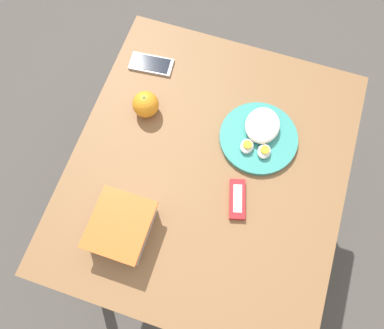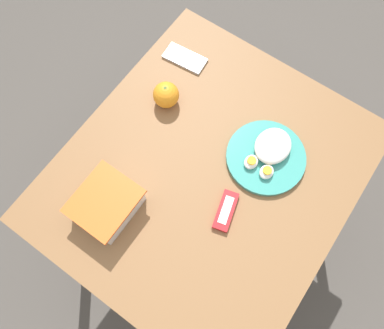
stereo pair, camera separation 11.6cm
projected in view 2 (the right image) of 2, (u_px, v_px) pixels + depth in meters
The scene contains 7 objects.
ground_plane at pixel (202, 219), 1.89m from camera, with size 10.00×10.00×0.00m, color #4C4742.
table at pixel (207, 181), 1.27m from camera, with size 0.98×0.86×0.75m.
food_container at pixel (107, 205), 1.11m from camera, with size 0.19×0.17×0.09m.
orange_fruit at pixel (166, 95), 1.23m from camera, with size 0.09×0.09×0.09m.
rice_plate at pixel (268, 154), 1.18m from camera, with size 0.25×0.25×0.06m.
candy_bar at pixel (226, 211), 1.13m from camera, with size 0.13×0.08×0.02m.
cell_phone at pixel (185, 58), 1.32m from camera, with size 0.08×0.16×0.01m.
Camera 2 is at (-0.34, -0.18, 1.87)m, focal length 35.00 mm.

